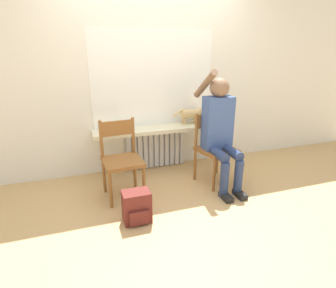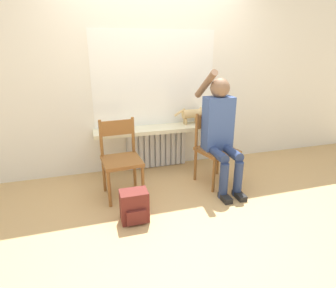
{
  "view_description": "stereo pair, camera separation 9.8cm",
  "coord_description": "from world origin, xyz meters",
  "px_view_note": "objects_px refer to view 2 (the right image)",
  "views": [
    {
      "loc": [
        -1.02,
        -2.43,
        1.64
      ],
      "look_at": [
        0.0,
        0.6,
        0.52
      ],
      "focal_mm": 30.0,
      "sensor_mm": 36.0,
      "label": 1
    },
    {
      "loc": [
        -0.92,
        -2.46,
        1.64
      ],
      "look_at": [
        0.0,
        0.6,
        0.52
      ],
      "focal_mm": 30.0,
      "sensor_mm": 36.0,
      "label": 2
    }
  ],
  "objects_px": {
    "person": "(220,128)",
    "cat": "(193,114)",
    "backpack": "(134,206)",
    "chair_right": "(215,148)",
    "chair_left": "(121,158)"
  },
  "relations": [
    {
      "from": "person",
      "to": "cat",
      "type": "height_order",
      "value": "person"
    },
    {
      "from": "person",
      "to": "backpack",
      "type": "bearing_deg",
      "value": -157.25
    },
    {
      "from": "chair_right",
      "to": "person",
      "type": "relative_size",
      "value": 0.62
    },
    {
      "from": "backpack",
      "to": "chair_right",
      "type": "bearing_deg",
      "value": 26.77
    },
    {
      "from": "chair_right",
      "to": "cat",
      "type": "height_order",
      "value": "chair_right"
    },
    {
      "from": "person",
      "to": "chair_left",
      "type": "bearing_deg",
      "value": 175.49
    },
    {
      "from": "chair_left",
      "to": "cat",
      "type": "distance_m",
      "value": 1.28
    },
    {
      "from": "chair_right",
      "to": "backpack",
      "type": "height_order",
      "value": "chair_right"
    },
    {
      "from": "person",
      "to": "cat",
      "type": "relative_size",
      "value": 3.1
    },
    {
      "from": "person",
      "to": "backpack",
      "type": "xyz_separation_m",
      "value": [
        -1.13,
        -0.48,
        -0.58
      ]
    },
    {
      "from": "person",
      "to": "backpack",
      "type": "distance_m",
      "value": 1.36
    },
    {
      "from": "chair_left",
      "to": "backpack",
      "type": "xyz_separation_m",
      "value": [
        0.04,
        -0.57,
        -0.3
      ]
    },
    {
      "from": "chair_left",
      "to": "chair_right",
      "type": "xyz_separation_m",
      "value": [
        1.16,
        -0.0,
        0.0
      ]
    },
    {
      "from": "chair_left",
      "to": "person",
      "type": "height_order",
      "value": "person"
    },
    {
      "from": "cat",
      "to": "backpack",
      "type": "relative_size",
      "value": 1.41
    }
  ]
}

